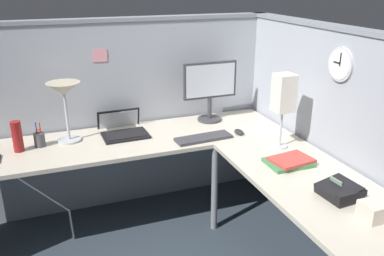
{
  "coord_description": "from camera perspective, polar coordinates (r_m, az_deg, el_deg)",
  "views": [
    {
      "loc": [
        -0.96,
        -2.33,
        1.87
      ],
      "look_at": [
        0.03,
        0.31,
        0.81
      ],
      "focal_mm": 37.73,
      "sensor_mm": 36.0,
      "label": 1
    }
  ],
  "objects": [
    {
      "name": "desk_lamp_dome",
      "position": [
        3.02,
        -17.63,
        4.65
      ],
      "size": [
        0.24,
        0.24,
        0.44
      ],
      "color": "#B7BABF",
      "rests_on": "desk"
    },
    {
      "name": "ground_plane",
      "position": [
        3.14,
        1.5,
        -16.03
      ],
      "size": [
        6.8,
        6.8,
        0.0
      ],
      "primitive_type": "plane",
      "color": "#2D3842"
    },
    {
      "name": "computer_mouse",
      "position": [
        3.14,
        6.65,
        -0.55
      ],
      "size": [
        0.06,
        0.1,
        0.03
      ],
      "primitive_type": "ellipsoid",
      "color": "#232326",
      "rests_on": "desk"
    },
    {
      "name": "pen_cup",
      "position": [
        3.08,
        -20.75,
        -1.52
      ],
      "size": [
        0.08,
        0.08,
        0.18
      ],
      "color": "#4C4C51",
      "rests_on": "desk"
    },
    {
      "name": "cubicle_wall_back",
      "position": [
        3.43,
        -9.53,
        1.96
      ],
      "size": [
        2.57,
        0.12,
        1.58
      ],
      "color": "#999EA8",
      "rests_on": "ground"
    },
    {
      "name": "keyboard",
      "position": [
        3.02,
        1.64,
        -1.41
      ],
      "size": [
        0.44,
        0.17,
        0.02
      ],
      "primitive_type": "cube",
      "rotation": [
        0.0,
        0.0,
        0.07
      ],
      "color": "#38383D",
      "rests_on": "desk"
    },
    {
      "name": "office_phone",
      "position": [
        2.38,
        20.2,
        -8.42
      ],
      "size": [
        0.2,
        0.22,
        0.11
      ],
      "color": "black",
      "rests_on": "desk"
    },
    {
      "name": "desk",
      "position": [
        2.72,
        -0.87,
        -6.52
      ],
      "size": [
        2.35,
        2.15,
        0.73
      ],
      "color": "beige",
      "rests_on": "ground"
    },
    {
      "name": "pinned_note_leftmost",
      "position": [
        3.23,
        -12.88,
        9.96
      ],
      "size": [
        0.11,
        0.0,
        0.1
      ],
      "primitive_type": "cube",
      "color": "pink"
    },
    {
      "name": "book_stack",
      "position": [
        2.69,
        13.62,
        -4.61
      ],
      "size": [
        0.3,
        0.23,
        0.04
      ],
      "color": "#3F7F4C",
      "rests_on": "desk"
    },
    {
      "name": "monitor",
      "position": [
        3.34,
        2.55,
        5.83
      ],
      "size": [
        0.46,
        0.2,
        0.5
      ],
      "color": "#38383D",
      "rests_on": "desk"
    },
    {
      "name": "laptop",
      "position": [
        3.2,
        -9.81,
        -0.17
      ],
      "size": [
        0.35,
        0.39,
        0.22
      ],
      "color": "black",
      "rests_on": "desk"
    },
    {
      "name": "tissue_box",
      "position": [
        2.25,
        24.27,
        -10.65
      ],
      "size": [
        0.12,
        0.12,
        0.09
      ],
      "primitive_type": "cube",
      "color": "beige",
      "rests_on": "desk"
    },
    {
      "name": "cubicle_wall_right",
      "position": [
        2.96,
        19.48,
        -2.03
      ],
      "size": [
        0.12,
        2.37,
        1.58
      ],
      "color": "#999EA8",
      "rests_on": "ground"
    },
    {
      "name": "thermos_flask",
      "position": [
        3.03,
        -23.48,
        -1.11
      ],
      "size": [
        0.07,
        0.07,
        0.22
      ],
      "primitive_type": "cylinder",
      "color": "maroon",
      "rests_on": "desk"
    },
    {
      "name": "desk_lamp_paper",
      "position": [
        2.83,
        12.83,
        4.55
      ],
      "size": [
        0.13,
        0.13,
        0.53
      ],
      "color": "#B7BABF",
      "rests_on": "desk"
    },
    {
      "name": "wall_clock",
      "position": [
        2.75,
        20.33,
        8.43
      ],
      "size": [
        0.04,
        0.22,
        0.22
      ],
      "color": "#B7BABF"
    }
  ]
}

